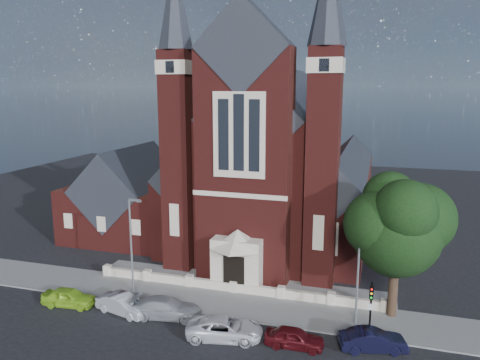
{
  "coord_description": "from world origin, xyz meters",
  "views": [
    {
      "loc": [
        11.0,
        -28.17,
        16.89
      ],
      "look_at": [
        -1.14,
        12.0,
        8.46
      ],
      "focal_mm": 35.0,
      "sensor_mm": 36.0,
      "label": 1
    }
  ],
  "objects_px": {
    "street_tree": "(399,228)",
    "car_lime_van": "(69,297)",
    "car_dark_red": "(294,338)",
    "car_navy": "(373,340)",
    "street_lamp_left": "(132,240)",
    "traffic_signal": "(371,302)",
    "church": "(278,165)",
    "street_lamp_right": "(360,264)",
    "car_silver_b": "(167,308)",
    "car_white_suv": "(225,329)",
    "parish_hall": "(131,201)",
    "car_silver_a": "(123,304)"
  },
  "relations": [
    {
      "from": "car_silver_a",
      "to": "car_white_suv",
      "type": "xyz_separation_m",
      "value": [
        8.49,
        -1.18,
        -0.0
      ]
    },
    {
      "from": "car_dark_red",
      "to": "street_lamp_right",
      "type": "bearing_deg",
      "value": -43.01
    },
    {
      "from": "car_dark_red",
      "to": "car_navy",
      "type": "bearing_deg",
      "value": -79.17
    },
    {
      "from": "parish_hall",
      "to": "car_lime_van",
      "type": "xyz_separation_m",
      "value": [
        4.37,
        -17.52,
        -3.29
      ]
    },
    {
      "from": "church",
      "to": "street_lamp_right",
      "type": "bearing_deg",
      "value": -61.96
    },
    {
      "from": "car_lime_van",
      "to": "church",
      "type": "bearing_deg",
      "value": -33.14
    },
    {
      "from": "parish_hall",
      "to": "traffic_signal",
      "type": "bearing_deg",
      "value": -29.98
    },
    {
      "from": "car_silver_b",
      "to": "car_dark_red",
      "type": "distance_m",
      "value": 9.89
    },
    {
      "from": "church",
      "to": "car_silver_a",
      "type": "bearing_deg",
      "value": -107.22
    },
    {
      "from": "car_silver_a",
      "to": "car_white_suv",
      "type": "height_order",
      "value": "car_silver_a"
    },
    {
      "from": "car_silver_b",
      "to": "car_white_suv",
      "type": "height_order",
      "value": "car_silver_b"
    },
    {
      "from": "parish_hall",
      "to": "street_tree",
      "type": "height_order",
      "value": "street_tree"
    },
    {
      "from": "traffic_signal",
      "to": "car_dark_red",
      "type": "bearing_deg",
      "value": -150.18
    },
    {
      "from": "parish_hall",
      "to": "street_lamp_left",
      "type": "xyz_separation_m",
      "value": [
        8.09,
        -14.0,
        0.59
      ]
    },
    {
      "from": "parish_hall",
      "to": "traffic_signal",
      "type": "relative_size",
      "value": 3.05
    },
    {
      "from": "street_tree",
      "to": "car_silver_b",
      "type": "bearing_deg",
      "value": -163.7
    },
    {
      "from": "car_dark_red",
      "to": "car_navy",
      "type": "distance_m",
      "value": 5.08
    },
    {
      "from": "parish_hall",
      "to": "street_lamp_right",
      "type": "distance_m",
      "value": 29.62
    },
    {
      "from": "street_lamp_left",
      "to": "car_silver_a",
      "type": "bearing_deg",
      "value": -73.69
    },
    {
      "from": "car_silver_b",
      "to": "car_dark_red",
      "type": "height_order",
      "value": "car_silver_b"
    },
    {
      "from": "traffic_signal",
      "to": "church",
      "type": "bearing_deg",
      "value": 118.2
    },
    {
      "from": "car_white_suv",
      "to": "street_lamp_left",
      "type": "bearing_deg",
      "value": 53.29
    },
    {
      "from": "street_lamp_left",
      "to": "car_navy",
      "type": "height_order",
      "value": "street_lamp_left"
    },
    {
      "from": "church",
      "to": "car_silver_b",
      "type": "xyz_separation_m",
      "value": [
        -3.51,
        -21.94,
        -7.44
      ]
    },
    {
      "from": "street_tree",
      "to": "car_lime_van",
      "type": "xyz_separation_m",
      "value": [
        -24.23,
        -5.23,
        -6.24
      ]
    },
    {
      "from": "car_silver_a",
      "to": "car_navy",
      "type": "xyz_separation_m",
      "value": [
        18.18,
        0.2,
        -0.02
      ]
    },
    {
      "from": "traffic_signal",
      "to": "car_white_suv",
      "type": "height_order",
      "value": "traffic_signal"
    },
    {
      "from": "street_tree",
      "to": "street_lamp_right",
      "type": "xyz_separation_m",
      "value": [
        -2.51,
        -1.71,
        -2.36
      ]
    },
    {
      "from": "traffic_signal",
      "to": "car_lime_van",
      "type": "bearing_deg",
      "value": -175.09
    },
    {
      "from": "street_lamp_right",
      "to": "car_white_suv",
      "type": "bearing_deg",
      "value": -151.8
    },
    {
      "from": "street_tree",
      "to": "car_silver_a",
      "type": "bearing_deg",
      "value": -165.37
    },
    {
      "from": "street_lamp_right",
      "to": "car_white_suv",
      "type": "distance_m",
      "value": 10.41
    },
    {
      "from": "church",
      "to": "traffic_signal",
      "type": "bearing_deg",
      "value": -61.8
    },
    {
      "from": "parish_hall",
      "to": "car_white_suv",
      "type": "relative_size",
      "value": 2.34
    },
    {
      "from": "street_tree",
      "to": "street_lamp_left",
      "type": "height_order",
      "value": "street_tree"
    },
    {
      "from": "street_lamp_right",
      "to": "traffic_signal",
      "type": "distance_m",
      "value": 2.71
    },
    {
      "from": "street_tree",
      "to": "traffic_signal",
      "type": "distance_m",
      "value": 5.7
    },
    {
      "from": "traffic_signal",
      "to": "car_navy",
      "type": "distance_m",
      "value": 2.49
    },
    {
      "from": "car_white_suv",
      "to": "car_dark_red",
      "type": "bearing_deg",
      "value": -97.34
    },
    {
      "from": "church",
      "to": "street_lamp_right",
      "type": "distance_m",
      "value": 21.76
    },
    {
      "from": "traffic_signal",
      "to": "car_silver_b",
      "type": "distance_m",
      "value": 14.69
    },
    {
      "from": "street_lamp_left",
      "to": "car_silver_a",
      "type": "xyz_separation_m",
      "value": [
        0.99,
        -3.39,
        -3.87
      ]
    },
    {
      "from": "street_lamp_right",
      "to": "car_silver_b",
      "type": "height_order",
      "value": "street_lamp_right"
    },
    {
      "from": "street_lamp_left",
      "to": "car_silver_b",
      "type": "distance_m",
      "value": 6.57
    },
    {
      "from": "street_lamp_right",
      "to": "car_silver_a",
      "type": "bearing_deg",
      "value": -168.74
    },
    {
      "from": "parish_hall",
      "to": "car_silver_b",
      "type": "distance_m",
      "value": 21.35
    },
    {
      "from": "car_silver_a",
      "to": "car_navy",
      "type": "height_order",
      "value": "car_silver_a"
    },
    {
      "from": "parish_hall",
      "to": "car_silver_a",
      "type": "height_order",
      "value": "parish_hall"
    },
    {
      "from": "street_lamp_left",
      "to": "car_lime_van",
      "type": "xyz_separation_m",
      "value": [
        -3.72,
        -3.52,
        -3.88
      ]
    },
    {
      "from": "street_lamp_left",
      "to": "car_navy",
      "type": "relative_size",
      "value": 1.88
    }
  ]
}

